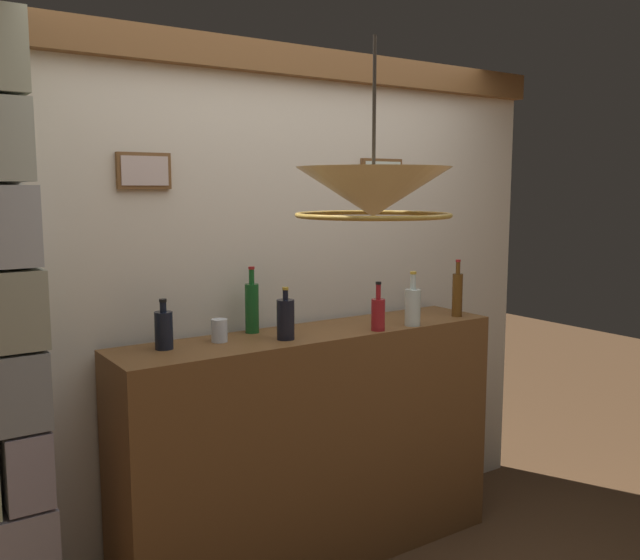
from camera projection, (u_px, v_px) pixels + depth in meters
panelled_rear_partition at (283, 287)px, 3.42m from camera, size 3.25×0.15×2.49m
bar_shelf_unit at (314, 448)px, 3.29m from camera, size 1.93×0.41×1.14m
liquor_bottle_rye at (252, 307)px, 3.17m from camera, size 0.06×0.06×0.31m
liquor_bottle_gin at (286, 319)px, 3.04m from camera, size 0.08×0.08×0.24m
liquor_bottle_vermouth at (164, 329)px, 2.85m from camera, size 0.08×0.08×0.21m
liquor_bottle_rum at (413, 306)px, 3.34m from camera, size 0.08×0.08×0.27m
liquor_bottle_scotch at (378, 313)px, 3.23m from camera, size 0.07×0.07×0.23m
liquor_bottle_mezcal at (457, 293)px, 3.58m from camera, size 0.05×0.05×0.30m
glass_tumbler_rocks at (219, 330)px, 2.99m from camera, size 0.07×0.07×0.10m
pendant_lamp at (373, 194)px, 2.23m from camera, size 0.51×0.51×0.58m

